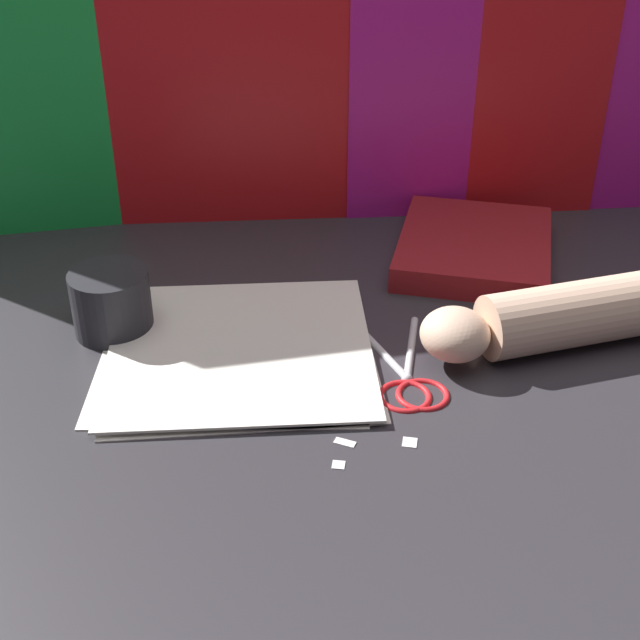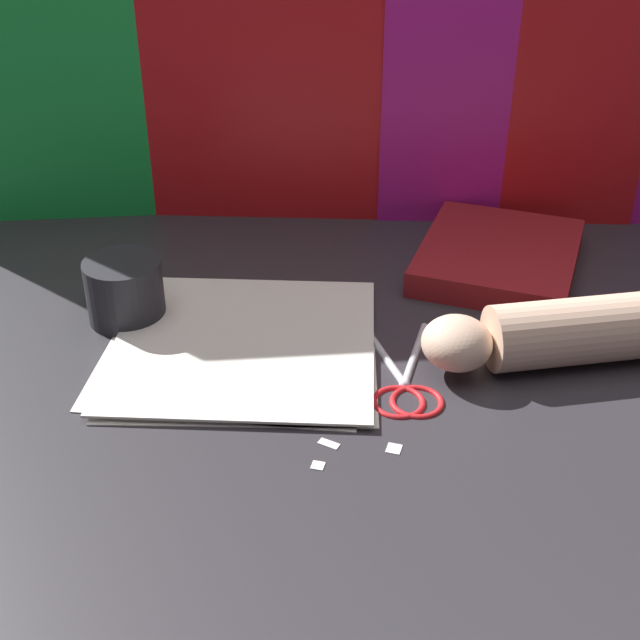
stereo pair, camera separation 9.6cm
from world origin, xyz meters
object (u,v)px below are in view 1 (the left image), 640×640
at_px(hand_forearm, 555,317).
at_px(mug, 111,302).
at_px(paper_stack, 238,349).
at_px(scissors, 408,378).
at_px(book_closed, 474,248).

distance_m(hand_forearm, mug, 0.51).
bearing_deg(paper_stack, hand_forearm, -1.96).
bearing_deg(scissors, paper_stack, 158.88).
height_order(paper_stack, scissors, scissors).
bearing_deg(scissors, hand_forearm, 18.47).
height_order(book_closed, hand_forearm, hand_forearm).
xyz_separation_m(book_closed, mug, (-0.46, -0.15, 0.02)).
relative_size(paper_stack, scissors, 1.68).
distance_m(book_closed, scissors, 0.31).
height_order(scissors, mug, mug).
height_order(paper_stack, book_closed, book_closed).
height_order(paper_stack, mug, mug).
height_order(scissors, hand_forearm, hand_forearm).
relative_size(paper_stack, book_closed, 1.14).
distance_m(paper_stack, book_closed, 0.38).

